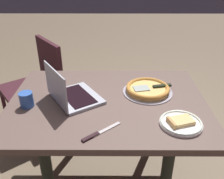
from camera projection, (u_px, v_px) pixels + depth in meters
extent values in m
cube|color=brown|center=(108.00, 103.00, 1.47)|extent=(1.17, 0.85, 0.04)
cylinder|color=#292E25|center=(149.00, 121.00, 1.92)|extent=(0.06, 0.06, 0.69)
cylinder|color=#292E25|center=(68.00, 120.00, 1.92)|extent=(0.06, 0.06, 0.69)
cube|color=#B1B3C0|center=(77.00, 97.00, 1.47)|extent=(0.36, 0.38, 0.02)
cube|color=black|center=(77.00, 96.00, 1.47)|extent=(0.27, 0.30, 0.00)
cube|color=#B1B3C0|center=(56.00, 86.00, 1.36)|extent=(0.17, 0.25, 0.21)
cube|color=#3F5796|center=(56.00, 86.00, 1.36)|extent=(0.15, 0.22, 0.18)
cylinder|color=white|center=(181.00, 124.00, 1.25)|extent=(0.22, 0.22, 0.01)
torus|color=silver|center=(181.00, 122.00, 1.24)|extent=(0.21, 0.21, 0.01)
cube|color=#EBBF79|center=(181.00, 121.00, 1.24)|extent=(0.14, 0.11, 0.02)
cube|color=tan|center=(171.00, 123.00, 1.22)|extent=(0.04, 0.08, 0.03)
cylinder|color=#A49EAC|center=(147.00, 92.00, 1.54)|extent=(0.31, 0.31, 0.01)
cylinder|color=#E5BA67|center=(148.00, 90.00, 1.54)|extent=(0.26, 0.26, 0.02)
torus|color=#C7863A|center=(148.00, 88.00, 1.53)|extent=(0.27, 0.27, 0.03)
cube|color=#ADB8B1|center=(141.00, 88.00, 1.52)|extent=(0.11, 0.09, 0.00)
cube|color=black|center=(162.00, 86.00, 1.54)|extent=(0.12, 0.05, 0.01)
cube|color=beige|center=(106.00, 129.00, 1.21)|extent=(0.14, 0.12, 0.00)
cube|color=black|center=(91.00, 137.00, 1.16)|extent=(0.09, 0.08, 0.01)
cylinder|color=#3661B9|center=(26.00, 100.00, 1.38)|extent=(0.08, 0.08, 0.09)
cylinder|color=#51281A|center=(26.00, 96.00, 1.37)|extent=(0.07, 0.07, 0.01)
cube|color=#3F1C24|center=(31.00, 89.00, 2.16)|extent=(0.63, 0.63, 0.04)
cube|color=#3F1C24|center=(50.00, 62.00, 2.17)|extent=(0.29, 0.36, 0.39)
cylinder|color=#3F1C24|center=(5.00, 109.00, 2.30)|extent=(0.03, 0.03, 0.42)
cylinder|color=#3F1C24|center=(21.00, 131.00, 2.02)|extent=(0.03, 0.03, 0.42)
cylinder|color=#3F1C24|center=(46.00, 96.00, 2.52)|extent=(0.03, 0.03, 0.42)
cylinder|color=#3F1C24|center=(65.00, 114.00, 2.24)|extent=(0.03, 0.03, 0.42)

